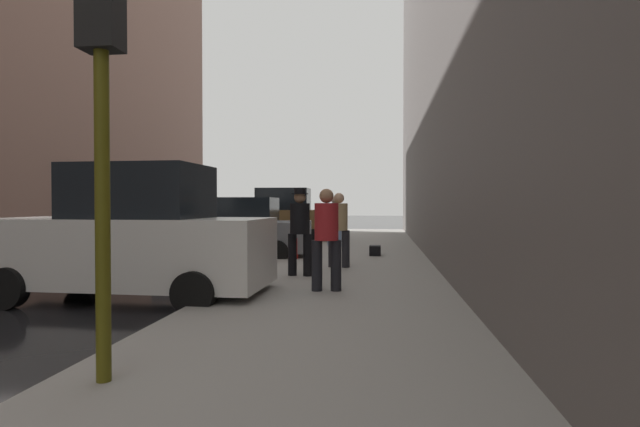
# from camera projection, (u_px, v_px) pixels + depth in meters

# --- Properties ---
(ground_plane) EXTENTS (120.00, 120.00, 0.00)m
(ground_plane) POSITION_uv_depth(u_px,v_px,m) (40.00, 285.00, 9.93)
(ground_plane) COLOR black
(sidewalk) EXTENTS (4.00, 40.00, 0.15)m
(sidewalk) POSITION_uv_depth(u_px,v_px,m) (340.00, 287.00, 9.19)
(sidewalk) COLOR gray
(sidewalk) RESTS_ON ground_plane
(parked_white_van) EXTENTS (4.64, 2.14, 2.25)m
(parked_white_van) POSITION_uv_depth(u_px,v_px,m) (132.00, 238.00, 8.28)
(parked_white_van) COLOR silver
(parked_white_van) RESTS_ON ground_plane
(parked_gray_coupe) EXTENTS (4.26, 2.18, 1.79)m
(parked_gray_coupe) POSITION_uv_depth(u_px,v_px,m) (237.00, 230.00, 14.28)
(parked_gray_coupe) COLOR slate
(parked_gray_coupe) RESTS_ON ground_plane
(parked_bronze_suv) EXTENTS (4.66, 2.19, 2.25)m
(parked_bronze_suv) POSITION_uv_depth(u_px,v_px,m) (280.00, 218.00, 20.34)
(parked_bronze_suv) COLOR brown
(parked_bronze_suv) RESTS_ON ground_plane
(fire_hydrant) EXTENTS (0.42, 0.22, 0.70)m
(fire_hydrant) POSITION_uv_depth(u_px,v_px,m) (294.00, 246.00, 13.28)
(fire_hydrant) COLOR red
(fire_hydrant) RESTS_ON sidewalk
(traffic_light) EXTENTS (0.32, 0.32, 3.60)m
(traffic_light) POSITION_uv_depth(u_px,v_px,m) (102.00, 62.00, 4.05)
(traffic_light) COLOR #514C0F
(traffic_light) RESTS_ON sidewalk
(pedestrian_in_red_jacket) EXTENTS (0.52, 0.45, 1.71)m
(pedestrian_in_red_jacket) POSITION_uv_depth(u_px,v_px,m) (326.00, 234.00, 8.33)
(pedestrian_in_red_jacket) COLOR black
(pedestrian_in_red_jacket) RESTS_ON sidewalk
(pedestrian_in_tan_coat) EXTENTS (0.52, 0.44, 1.71)m
(pedestrian_in_tan_coat) POSITION_uv_depth(u_px,v_px,m) (339.00, 226.00, 11.45)
(pedestrian_in_tan_coat) COLOR black
(pedestrian_in_tan_coat) RESTS_ON sidewalk
(pedestrian_in_jeans) EXTENTS (0.53, 0.49, 1.71)m
(pedestrian_in_jeans) POSITION_uv_depth(u_px,v_px,m) (335.00, 218.00, 17.37)
(pedestrian_in_jeans) COLOR #728CB2
(pedestrian_in_jeans) RESTS_ON sidewalk
(pedestrian_with_fedora) EXTENTS (0.52, 0.44, 1.78)m
(pedestrian_with_fedora) POSITION_uv_depth(u_px,v_px,m) (300.00, 227.00, 10.09)
(pedestrian_with_fedora) COLOR black
(pedestrian_with_fedora) RESTS_ON sidewalk
(duffel_bag) EXTENTS (0.32, 0.44, 0.28)m
(duffel_bag) POSITION_uv_depth(u_px,v_px,m) (375.00, 251.00, 14.09)
(duffel_bag) COLOR black
(duffel_bag) RESTS_ON sidewalk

